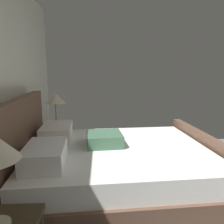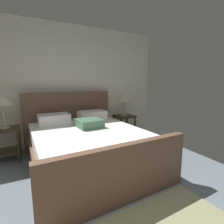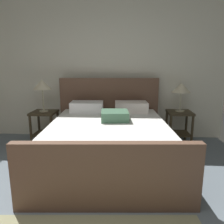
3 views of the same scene
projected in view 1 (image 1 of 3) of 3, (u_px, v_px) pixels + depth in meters
name	position (u px, v px, depth m)	size (l,w,h in m)	color
bed	(113.00, 169.00, 2.55)	(1.97, 2.34, 1.19)	brown
nightstand_right	(57.00, 135.00, 3.71)	(0.44, 0.44, 0.60)	#382E1C
table_lamp_right	(55.00, 99.00, 3.60)	(0.33, 0.33, 0.52)	#B7B293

